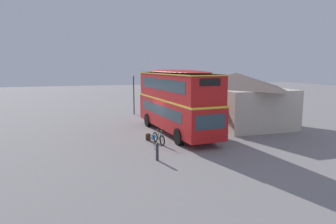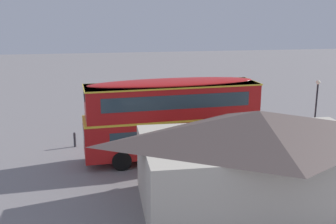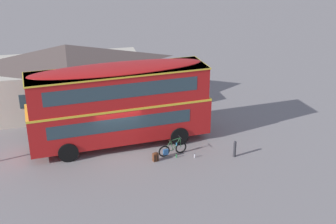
{
  "view_description": "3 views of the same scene",
  "coord_description": "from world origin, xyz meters",
  "px_view_note": "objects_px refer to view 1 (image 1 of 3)",
  "views": [
    {
      "loc": [
        20.79,
        -6.54,
        5.0
      ],
      "look_at": [
        0.59,
        0.01,
        1.71
      ],
      "focal_mm": 31.42,
      "sensor_mm": 36.0,
      "label": 1
    },
    {
      "loc": [
        4.39,
        23.61,
        8.78
      ],
      "look_at": [
        0.17,
        -1.16,
        2.38
      ],
      "focal_mm": 43.91,
      "sensor_mm": 36.0,
      "label": 2
    },
    {
      "loc": [
        -2.8,
        -22.58,
        12.08
      ],
      "look_at": [
        2.89,
        -0.0,
        2.04
      ],
      "focal_mm": 47.5,
      "sensor_mm": 36.0,
      "label": 3
    }
  ],
  "objects_px": {
    "touring_bicycle": "(158,138)",
    "water_bottle_clear_plastic": "(154,147)",
    "water_bottle_green_metal": "(154,143)",
    "street_lamp": "(134,89)",
    "double_decker_bus": "(176,99)",
    "kerb_bollard": "(157,151)",
    "backpack_on_ground": "(148,137)"
  },
  "relations": [
    {
      "from": "water_bottle_clear_plastic",
      "to": "kerb_bollard",
      "type": "height_order",
      "value": "kerb_bollard"
    },
    {
      "from": "backpack_on_ground",
      "to": "kerb_bollard",
      "type": "height_order",
      "value": "kerb_bollard"
    },
    {
      "from": "double_decker_bus",
      "to": "water_bottle_green_metal",
      "type": "relative_size",
      "value": 42.8
    },
    {
      "from": "touring_bicycle",
      "to": "double_decker_bus",
      "type": "bearing_deg",
      "value": 139.77
    },
    {
      "from": "touring_bicycle",
      "to": "water_bottle_clear_plastic",
      "type": "relative_size",
      "value": 6.95
    },
    {
      "from": "double_decker_bus",
      "to": "street_lamp",
      "type": "xyz_separation_m",
      "value": [
        -9.78,
        -1.22,
        0.02
      ]
    },
    {
      "from": "touring_bicycle",
      "to": "water_bottle_clear_plastic",
      "type": "bearing_deg",
      "value": -25.96
    },
    {
      "from": "water_bottle_green_metal",
      "to": "water_bottle_clear_plastic",
      "type": "bearing_deg",
      "value": -13.82
    },
    {
      "from": "touring_bicycle",
      "to": "water_bottle_clear_plastic",
      "type": "distance_m",
      "value": 1.32
    },
    {
      "from": "water_bottle_green_metal",
      "to": "street_lamp",
      "type": "xyz_separation_m",
      "value": [
        -12.48,
        1.23,
        2.55
      ]
    },
    {
      "from": "double_decker_bus",
      "to": "water_bottle_clear_plastic",
      "type": "relative_size",
      "value": 42.76
    },
    {
      "from": "touring_bicycle",
      "to": "backpack_on_ground",
      "type": "bearing_deg",
      "value": -158.46
    },
    {
      "from": "water_bottle_clear_plastic",
      "to": "kerb_bollard",
      "type": "xyz_separation_m",
      "value": [
        2.18,
        -0.43,
        0.38
      ]
    },
    {
      "from": "double_decker_bus",
      "to": "water_bottle_clear_plastic",
      "type": "bearing_deg",
      "value": -36.22
    },
    {
      "from": "water_bottle_green_metal",
      "to": "street_lamp",
      "type": "height_order",
      "value": "street_lamp"
    },
    {
      "from": "water_bottle_green_metal",
      "to": "street_lamp",
      "type": "bearing_deg",
      "value": 174.36
    },
    {
      "from": "backpack_on_ground",
      "to": "street_lamp",
      "type": "xyz_separation_m",
      "value": [
        -11.28,
        1.31,
        2.4
      ]
    },
    {
      "from": "backpack_on_ground",
      "to": "water_bottle_clear_plastic",
      "type": "relative_size",
      "value": 2.08
    },
    {
      "from": "backpack_on_ground",
      "to": "street_lamp",
      "type": "height_order",
      "value": "street_lamp"
    },
    {
      "from": "double_decker_bus",
      "to": "touring_bicycle",
      "type": "bearing_deg",
      "value": -40.23
    },
    {
      "from": "water_bottle_green_metal",
      "to": "touring_bicycle",
      "type": "bearing_deg",
      "value": 118.63
    },
    {
      "from": "double_decker_bus",
      "to": "backpack_on_ground",
      "type": "bearing_deg",
      "value": -59.46
    },
    {
      "from": "water_bottle_clear_plastic",
      "to": "touring_bicycle",
      "type": "bearing_deg",
      "value": 154.04
    },
    {
      "from": "touring_bicycle",
      "to": "water_bottle_green_metal",
      "type": "relative_size",
      "value": 6.95
    },
    {
      "from": "water_bottle_clear_plastic",
      "to": "water_bottle_green_metal",
      "type": "relative_size",
      "value": 1.0
    },
    {
      "from": "street_lamp",
      "to": "kerb_bollard",
      "type": "xyz_separation_m",
      "value": [
        15.64,
        -1.91,
        -2.16
      ]
    },
    {
      "from": "water_bottle_clear_plastic",
      "to": "kerb_bollard",
      "type": "relative_size",
      "value": 0.25
    },
    {
      "from": "street_lamp",
      "to": "water_bottle_green_metal",
      "type": "bearing_deg",
      "value": -5.64
    },
    {
      "from": "water_bottle_green_metal",
      "to": "kerb_bollard",
      "type": "distance_m",
      "value": 3.26
    },
    {
      "from": "water_bottle_clear_plastic",
      "to": "street_lamp",
      "type": "height_order",
      "value": "street_lamp"
    },
    {
      "from": "double_decker_bus",
      "to": "backpack_on_ground",
      "type": "distance_m",
      "value": 3.79
    },
    {
      "from": "touring_bicycle",
      "to": "backpack_on_ground",
      "type": "height_order",
      "value": "touring_bicycle"
    }
  ]
}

